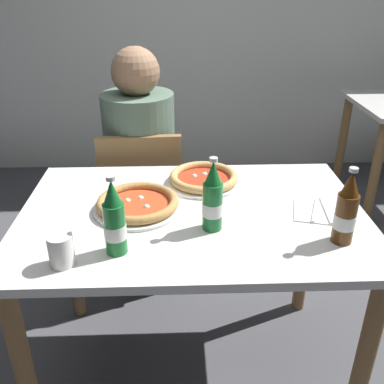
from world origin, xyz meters
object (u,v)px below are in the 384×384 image
dining_table_main (193,239)px  beer_bottle_left (213,200)px  beer_bottle_center (346,212)px  paper_cup (61,250)px  napkin_with_cutlery (321,211)px  pizza_marinara_far (204,179)px  beer_bottle_right (114,221)px  pizza_margherita_near (138,204)px  chair_behind_table (143,199)px  diner_seated (141,176)px

dining_table_main → beer_bottle_left: bearing=-62.4°
beer_bottle_center → paper_cup: size_ratio=2.60×
dining_table_main → napkin_with_cutlery: 0.46m
pizza_marinara_far → napkin_with_cutlery: (0.39, -0.24, -0.02)m
beer_bottle_right → beer_bottle_center: bearing=2.6°
pizza_margherita_near → beer_bottle_left: size_ratio=1.26×
chair_behind_table → dining_table_main: bearing=107.2°
dining_table_main → paper_cup: 0.51m
pizza_marinara_far → beer_bottle_left: bearing=-88.9°
dining_table_main → pizza_margherita_near: pizza_margherita_near is taller
pizza_margherita_near → napkin_with_cutlery: size_ratio=1.41×
dining_table_main → chair_behind_table: (-0.23, 0.61, -0.15)m
beer_bottle_right → paper_cup: (-0.15, -0.06, -0.06)m
diner_seated → pizza_marinara_far: (0.28, -0.44, 0.19)m
pizza_marinara_far → napkin_with_cutlery: size_ratio=1.32×
beer_bottle_left → napkin_with_cutlery: bearing=13.8°
dining_table_main → pizza_margherita_near: 0.23m
pizza_margherita_near → pizza_marinara_far: 0.31m
beer_bottle_center → beer_bottle_right: (-0.69, -0.03, 0.00)m
chair_behind_table → beer_bottle_left: size_ratio=3.44×
beer_bottle_right → diner_seated: bearing=89.8°
dining_table_main → napkin_with_cutlery: napkin_with_cutlery is taller
diner_seated → beer_bottle_center: (0.68, -0.86, 0.27)m
pizza_marinara_far → beer_bottle_left: beer_bottle_left is taller
diner_seated → napkin_with_cutlery: size_ratio=5.49×
pizza_marinara_far → pizza_margherita_near: bearing=-140.5°
pizza_margherita_near → napkin_with_cutlery: bearing=-3.6°
chair_behind_table → beer_bottle_right: beer_bottle_right is taller
beer_bottle_left → beer_bottle_center: same height
pizza_marinara_far → beer_bottle_center: 0.59m
pizza_marinara_far → chair_behind_table: bearing=125.8°
pizza_margherita_near → beer_bottle_right: size_ratio=1.26×
beer_bottle_right → beer_bottle_left: bearing=22.6°
beer_bottle_center → napkin_with_cutlery: beer_bottle_center is taller
pizza_margherita_near → napkin_with_cutlery: pizza_margherita_near is taller
dining_table_main → chair_behind_table: size_ratio=1.41×
beer_bottle_center → chair_behind_table: bearing=129.9°
pizza_margherita_near → chair_behind_table: bearing=93.6°
napkin_with_cutlery → pizza_margherita_near: bearing=176.4°
beer_bottle_center → paper_cup: bearing=-173.9°
pizza_marinara_far → beer_bottle_center: (0.40, -0.43, 0.08)m
beer_bottle_right → paper_cup: beer_bottle_right is taller
chair_behind_table → paper_cup: (-0.15, -0.90, 0.32)m
beer_bottle_right → paper_cup: size_ratio=2.60×
napkin_with_cutlery → chair_behind_table: bearing=137.0°
diner_seated → napkin_with_cutlery: diner_seated is taller
dining_table_main → diner_seated: size_ratio=0.99×
chair_behind_table → beer_bottle_right: 0.92m
diner_seated → beer_bottle_left: diner_seated is taller
pizza_margherita_near → diner_seated: bearing=93.6°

